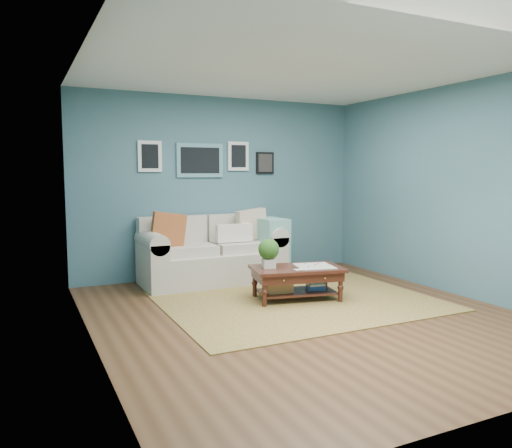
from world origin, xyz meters
TOP-DOWN VIEW (x-y plane):
  - room_shell at (-0.01, 0.06)m, footprint 5.00×5.02m
  - area_rug at (0.22, 0.59)m, footprint 3.22×2.58m
  - loveseat at (-0.26, 2.03)m, footprint 2.05×0.93m
  - coffee_table at (0.19, 0.65)m, footprint 1.21×0.86m

SIDE VIEW (x-z plane):
  - area_rug at x=0.22m, z-range 0.00..0.01m
  - coffee_table at x=0.19m, z-range -0.04..0.73m
  - loveseat at x=-0.26m, z-range -0.10..0.96m
  - room_shell at x=-0.01m, z-range 0.01..2.71m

